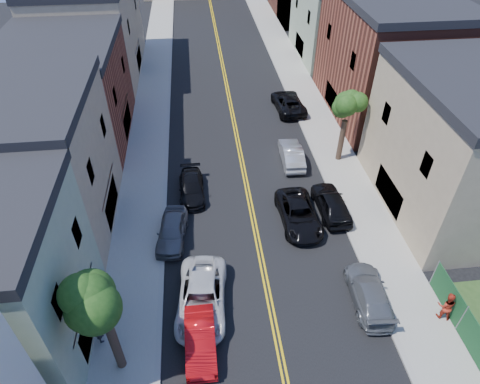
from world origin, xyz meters
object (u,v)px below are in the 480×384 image
object	(u,v)px
black_suv_lane	(299,214)
black_car_right	(331,203)
white_pickup	(202,298)
red_sedan	(200,337)
black_car_left	(192,188)
grey_car_left	(172,230)
dark_car_right_far	(288,102)
silver_car_right	(292,154)
pedestrian_right	(446,306)
pedestrian_left	(98,329)
grey_car_right	(369,293)

from	to	relation	value
black_suv_lane	black_car_right	bearing A→B (deg)	15.87
white_pickup	black_suv_lane	xyz separation A→B (m)	(6.80, 6.10, -0.06)
red_sedan	black_car_left	bearing A→B (deg)	90.58
grey_car_left	dark_car_right_far	world-z (taller)	dark_car_right_far
black_car_left	black_suv_lane	bearing A→B (deg)	-28.61
red_sedan	silver_car_right	size ratio (longest dim) A/B	0.95
white_pickup	black_car_left	world-z (taller)	white_pickup
white_pickup	pedestrian_right	bearing A→B (deg)	-3.73
silver_car_right	pedestrian_left	xyz separation A→B (m)	(-13.10, -14.66, 0.34)
silver_car_right	black_car_left	bearing A→B (deg)	24.33
silver_car_right	black_suv_lane	world-z (taller)	silver_car_right
dark_car_right_far	black_suv_lane	world-z (taller)	dark_car_right_far
grey_car_right	pedestrian_left	xyz separation A→B (m)	(-14.60, -0.86, 0.40)
red_sedan	pedestrian_left	size ratio (longest dim) A/B	2.31
red_sedan	silver_car_right	xyz separation A→B (m)	(7.97, 15.47, 0.03)
grey_car_right	pedestrian_right	xyz separation A→B (m)	(3.60, -1.53, 0.39)
white_pickup	pedestrian_right	xyz separation A→B (m)	(12.90, -2.17, 0.29)
black_car_left	pedestrian_left	distance (m)	12.42
black_car_left	grey_car_right	distance (m)	14.26
red_sedan	silver_car_right	bearing A→B (deg)	62.56
red_sedan	pedestrian_left	distance (m)	5.20
black_car_left	grey_car_right	bearing A→B (deg)	-48.26
black_car_right	dark_car_right_far	bearing A→B (deg)	-91.76
red_sedan	pedestrian_right	size ratio (longest dim) A/B	2.32
white_pickup	pedestrian_right	world-z (taller)	pedestrian_right
red_sedan	dark_car_right_far	size ratio (longest dim) A/B	0.79
silver_car_right	black_suv_lane	bearing A→B (deg)	84.31
dark_car_right_far	pedestrian_right	size ratio (longest dim) A/B	2.94
red_sedan	black_car_right	size ratio (longest dim) A/B	0.92
grey_car_right	black_car_right	distance (m)	7.54
black_car_right	silver_car_right	distance (m)	6.43
white_pickup	dark_car_right_far	world-z (taller)	white_pickup
white_pickup	black_car_right	world-z (taller)	black_car_right
black_car_right	white_pickup	bearing A→B (deg)	34.81
grey_car_right	black_car_right	bearing A→B (deg)	-85.92
black_car_left	silver_car_right	bearing A→B (deg)	21.20
red_sedan	black_car_left	world-z (taller)	red_sedan
black_car_right	pedestrian_right	size ratio (longest dim) A/B	2.51
white_pickup	pedestrian_right	size ratio (longest dim) A/B	3.05
white_pickup	grey_car_left	xyz separation A→B (m)	(-1.70, 5.48, -0.05)
white_pickup	silver_car_right	xyz separation A→B (m)	(7.80, 13.15, -0.04)
grey_car_left	black_car_left	world-z (taller)	grey_car_left
red_sedan	dark_car_right_far	xyz separation A→B (m)	(9.48, 24.16, 0.05)
black_car_right	black_suv_lane	distance (m)	2.62
pedestrian_left	black_car_left	bearing A→B (deg)	-40.24
silver_car_right	dark_car_right_far	distance (m)	8.82
grey_car_left	red_sedan	bearing A→B (deg)	-71.77
grey_car_right	grey_car_left	bearing A→B (deg)	-25.01
black_suv_lane	red_sedan	bearing A→B (deg)	-131.41
black_car_right	grey_car_left	bearing A→B (deg)	5.60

